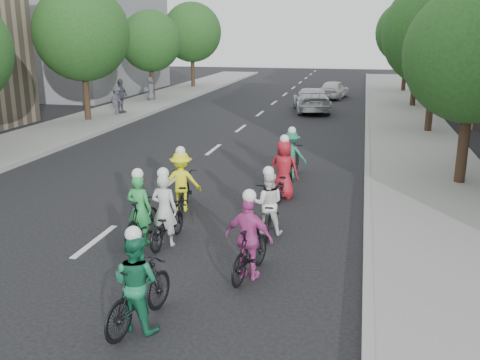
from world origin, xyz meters
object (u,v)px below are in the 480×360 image
(cyclist_2, at_px, (182,187))
(cyclist_6, at_px, (268,209))
(cyclist_0, at_px, (166,219))
(follow_car_lead, at_px, (312,100))
(cyclist_3, at_px, (250,245))
(cyclist_5, at_px, (141,216))
(follow_car_trail, at_px, (334,89))
(spectator_1, at_px, (120,96))
(cyclist_4, at_px, (284,176))
(cyclist_7, at_px, (292,158))
(cyclist_1, at_px, (138,289))
(spectator_2, at_px, (151,88))
(spectator_0, at_px, (117,101))

(cyclist_2, height_order, cyclist_6, cyclist_2)
(cyclist_0, distance_m, cyclist_2, 2.36)
(follow_car_lead, bearing_deg, cyclist_3, 81.73)
(cyclist_5, bearing_deg, follow_car_trail, -92.65)
(cyclist_0, bearing_deg, cyclist_5, 6.50)
(spectator_1, bearing_deg, cyclist_5, -141.57)
(cyclist_5, height_order, follow_car_lead, cyclist_5)
(cyclist_4, bearing_deg, cyclist_0, 68.54)
(follow_car_trail, bearing_deg, spectator_1, 54.93)
(cyclist_7, bearing_deg, cyclist_4, 100.01)
(cyclist_4, height_order, cyclist_6, cyclist_4)
(cyclist_0, xyz_separation_m, cyclist_7, (1.98, 6.26, 0.08))
(cyclist_5, bearing_deg, cyclist_4, -120.23)
(cyclist_4, bearing_deg, cyclist_5, 62.54)
(cyclist_6, xyz_separation_m, cyclist_7, (-0.13, 5.07, 0.06))
(cyclist_3, relative_size, spectator_1, 0.95)
(cyclist_6, relative_size, follow_car_lead, 0.41)
(cyclist_0, height_order, cyclist_7, cyclist_0)
(cyclist_1, distance_m, spectator_1, 22.94)
(cyclist_1, height_order, cyclist_4, cyclist_4)
(cyclist_0, distance_m, cyclist_1, 3.51)
(cyclist_5, height_order, spectator_2, cyclist_5)
(cyclist_5, relative_size, cyclist_7, 0.95)
(cyclist_0, bearing_deg, cyclist_7, -103.95)
(follow_car_lead, xyz_separation_m, spectator_0, (-10.22, -4.67, 0.23))
(cyclist_1, height_order, cyclist_6, cyclist_1)
(cyclist_2, xyz_separation_m, spectator_2, (-9.35, 20.92, 0.28))
(cyclist_4, height_order, spectator_2, cyclist_4)
(follow_car_lead, distance_m, spectator_0, 11.24)
(cyclist_1, xyz_separation_m, spectator_0, (-9.85, 20.00, 0.27))
(cyclist_5, xyz_separation_m, spectator_1, (-8.55, 17.29, 0.49))
(cyclist_0, xyz_separation_m, follow_car_trail, (2.09, 28.09, 0.07))
(cyclist_7, distance_m, spectator_0, 15.11)
(cyclist_0, relative_size, cyclist_1, 0.95)
(cyclist_6, bearing_deg, cyclist_1, 67.62)
(cyclist_3, xyz_separation_m, cyclist_4, (-0.11, 5.29, -0.02))
(cyclist_7, bearing_deg, cyclist_3, 99.42)
(cyclist_7, xyz_separation_m, follow_car_lead, (-0.80, 15.00, 0.05))
(cyclist_1, height_order, cyclist_2, cyclist_2)
(cyclist_1, height_order, cyclist_3, cyclist_3)
(cyclist_5, height_order, cyclist_6, cyclist_5)
(follow_car_lead, bearing_deg, cyclist_0, 76.04)
(cyclist_0, xyz_separation_m, follow_car_lead, (1.17, 21.27, 0.13))
(cyclist_5, bearing_deg, spectator_0, -60.22)
(cyclist_0, height_order, cyclist_2, cyclist_0)
(cyclist_2, height_order, spectator_1, spectator_1)
(cyclist_1, distance_m, follow_car_lead, 24.68)
(spectator_0, height_order, spectator_1, spectator_1)
(cyclist_5, distance_m, spectator_1, 19.29)
(spectator_2, bearing_deg, follow_car_trail, -67.77)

